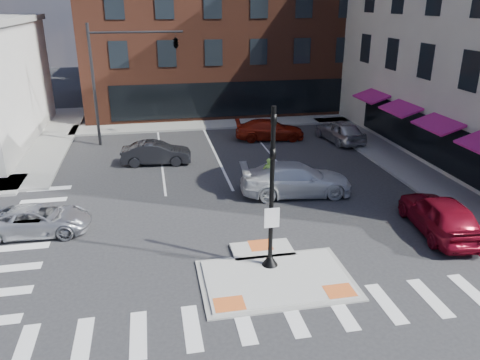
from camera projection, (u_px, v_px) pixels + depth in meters
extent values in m
plane|color=#28282B|center=(272.00, 273.00, 17.11)|extent=(120.00, 120.00, 0.00)
cube|color=gray|center=(276.00, 280.00, 16.64)|extent=(5.40, 3.60, 0.06)
cube|color=#A8A8A3|center=(276.00, 279.00, 16.63)|extent=(5.00, 3.20, 0.12)
cube|color=#A8A8A3|center=(262.00, 250.00, 18.55)|extent=(2.40, 1.40, 0.12)
cube|color=orange|center=(229.00, 304.00, 15.16)|extent=(1.00, 0.80, 0.01)
cube|color=orange|center=(340.00, 291.00, 15.85)|extent=(1.00, 0.80, 0.01)
cube|color=orange|center=(260.00, 245.00, 18.80)|extent=(0.90, 0.90, 0.01)
cube|color=gray|center=(52.00, 139.00, 33.41)|extent=(3.00, 20.00, 0.15)
cube|color=gray|center=(403.00, 164.00, 28.18)|extent=(3.00, 24.00, 0.15)
cube|color=gray|center=(239.00, 123.00, 37.76)|extent=(26.00, 3.00, 0.15)
cube|color=#57291B|center=(219.00, 21.00, 44.24)|extent=(24.00, 18.00, 15.00)
cube|color=black|center=(236.00, 99.00, 38.05)|extent=(20.00, 0.12, 2.80)
cube|color=black|center=(425.00, 137.00, 27.81)|extent=(0.12, 16.00, 2.60)
cube|color=#C31A7F|center=(418.00, 116.00, 27.20)|extent=(1.46, 3.00, 0.58)
cube|color=#C31A7F|center=(371.00, 96.00, 32.69)|extent=(1.46, 3.00, 0.58)
cube|color=slate|center=(144.00, 35.00, 62.19)|extent=(10.00, 12.00, 10.00)
cube|color=brown|center=(237.00, 25.00, 66.00)|extent=(12.00, 12.00, 12.00)
cone|color=black|center=(270.00, 259.00, 17.35)|extent=(0.60, 0.60, 0.45)
cylinder|color=black|center=(272.00, 188.00, 16.32)|extent=(0.16, 0.16, 5.80)
cube|color=white|center=(272.00, 218.00, 16.61)|extent=(0.55, 0.04, 0.75)
imported|color=black|center=(273.00, 130.00, 15.56)|extent=(0.18, 0.22, 1.10)
imported|color=black|center=(272.00, 164.00, 16.00)|extent=(0.18, 0.22, 1.10)
cylinder|color=black|center=(94.00, 87.00, 30.80)|extent=(0.20, 0.20, 8.00)
cylinder|color=black|center=(136.00, 32.00, 30.11)|extent=(6.00, 0.14, 0.14)
imported|color=black|center=(176.00, 41.00, 30.78)|extent=(0.48, 2.24, 0.90)
imported|color=silver|center=(37.00, 220.00, 19.84)|extent=(4.52, 2.24, 1.23)
imported|color=maroon|center=(440.00, 215.00, 19.80)|extent=(2.57, 5.15, 1.69)
imported|color=silver|center=(296.00, 179.00, 23.77)|extent=(5.83, 2.78, 1.64)
imported|color=black|center=(156.00, 153.00, 28.28)|extent=(4.27, 1.82, 1.37)
imported|color=#B6B7BD|center=(340.00, 131.00, 32.71)|extent=(2.54, 4.80, 1.56)
imported|color=#9B1E0E|center=(270.00, 130.00, 33.28)|extent=(5.08, 2.54, 1.42)
imported|color=#3F3F44|center=(268.00, 189.00, 23.66)|extent=(0.89, 1.66, 0.83)
imported|color=#99D54B|center=(269.00, 173.00, 23.36)|extent=(0.65, 0.50, 1.59)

